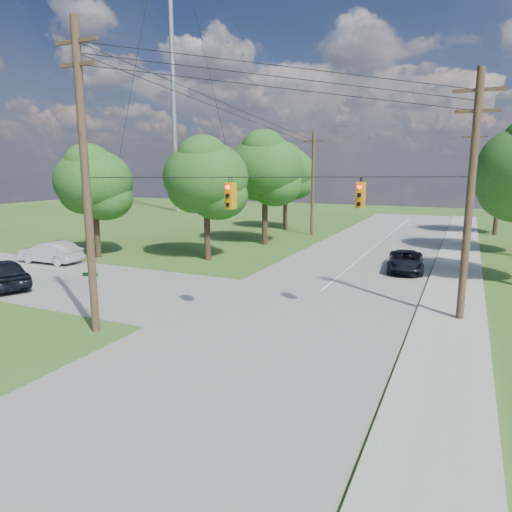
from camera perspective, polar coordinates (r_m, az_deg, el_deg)
The scene contains 19 objects.
ground at distance 17.00m, azimuth -8.85°, elevation -11.86°, with size 140.00×140.00×0.00m, color #2D561C.
main_road at distance 20.30m, azimuth 3.87°, elevation -7.87°, with size 10.00×100.00×0.03m, color gray.
sidewalk_east at distance 19.10m, azimuth 23.27°, elevation -9.86°, with size 2.60×100.00×0.12m, color #A6A39B.
pole_sw at distance 18.96m, azimuth -20.54°, elevation 9.27°, with size 2.00×0.32×12.00m.
pole_ne at distance 20.99m, azimuth 25.22°, elevation 6.95°, with size 2.00×0.32×10.50m.
pole_north_e at distance 42.99m, azimuth 25.21°, elevation 8.01°, with size 2.00×0.32×10.00m.
pole_north_w at distance 45.16m, azimuth 7.12°, elevation 9.05°, with size 2.00×0.32×10.00m.
power_lines at distance 25.72m, azimuth 8.54°, elevation 16.62°, with size 13.93×29.62×4.93m.
traffic_signals at distance 18.52m, azimuth 5.06°, elevation 7.63°, with size 4.91×3.27×1.05m.
radio_mast at distance 73.48m, azimuth -10.45°, elevation 23.30°, with size 0.70×0.70×45.00m, color #989B9E.
tree_w_near at distance 32.65m, azimuth -6.26°, elevation 9.77°, with size 6.00×6.00×8.40m.
tree_w_mid at distance 39.30m, azimuth 1.14°, elevation 10.97°, with size 6.40×6.40×9.22m.
tree_w_far at distance 49.31m, azimuth 3.74°, elevation 10.56°, with size 6.00×6.00×8.73m.
tree_e_far at distance 51.04m, azimuth 28.24°, elevation 8.95°, with size 5.80×5.80×8.32m.
tree_cross_n at distance 35.59m, azimuth -19.63°, elevation 8.77°, with size 5.60×5.60×7.91m.
car_cross_dark at distance 28.82m, azimuth -29.13°, elevation -1.89°, with size 1.92×4.76×1.62m, color black.
car_cross_silver at distance 34.82m, azimuth -24.34°, elevation 0.45°, with size 1.63×4.67×1.54m, color silver.
car_main_north at distance 30.79m, azimuth 18.19°, elevation -0.62°, with size 2.15×4.66×1.30m, color black.
street_name_sign at distance 20.52m, azimuth -19.88°, elevation -4.06°, with size 0.64×0.27×2.26m.
Camera 1 is at (8.84, -12.97, 6.55)m, focal length 32.00 mm.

